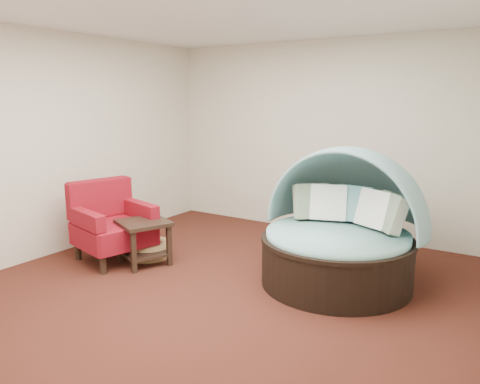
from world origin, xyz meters
The scene contains 8 objects.
floor centered at (0.00, 0.00, 0.00)m, with size 5.00×5.00×0.00m, color #461E14.
wall_back centered at (0.00, 2.50, 1.40)m, with size 5.00×5.00×0.00m, color beige.
wall_left centered at (-2.50, 0.00, 1.40)m, with size 5.00×5.00×0.00m, color beige.
ceiling centered at (0.00, 0.00, 2.80)m, with size 5.00×5.00×0.00m, color white.
canopy_daybed centered at (0.96, 0.76, 0.68)m, with size 1.79×1.70×1.48m.
pet_basket centered at (-1.37, 0.22, 0.11)m, with size 0.76×0.76×0.21m.
red_armchair centered at (-1.69, -0.07, 0.45)m, with size 1.01×1.01×0.98m.
side_table centered at (-1.23, 0.02, 0.34)m, with size 0.73×0.73×0.53m.
Camera 1 is at (2.67, -3.90, 1.97)m, focal length 35.00 mm.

